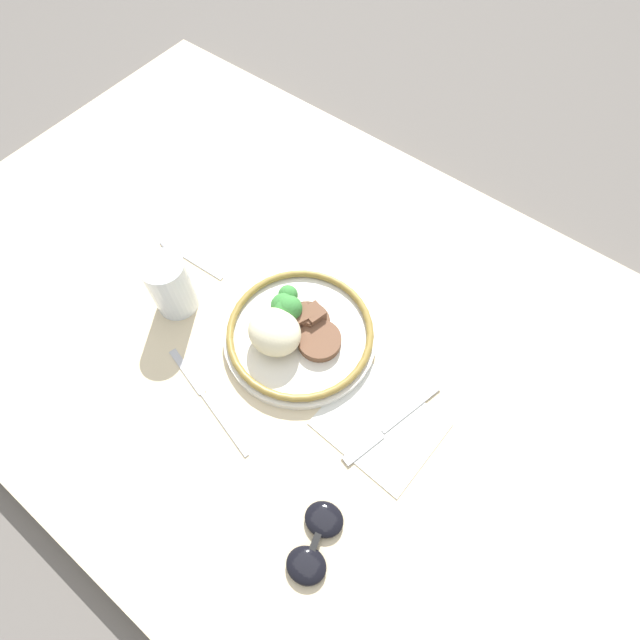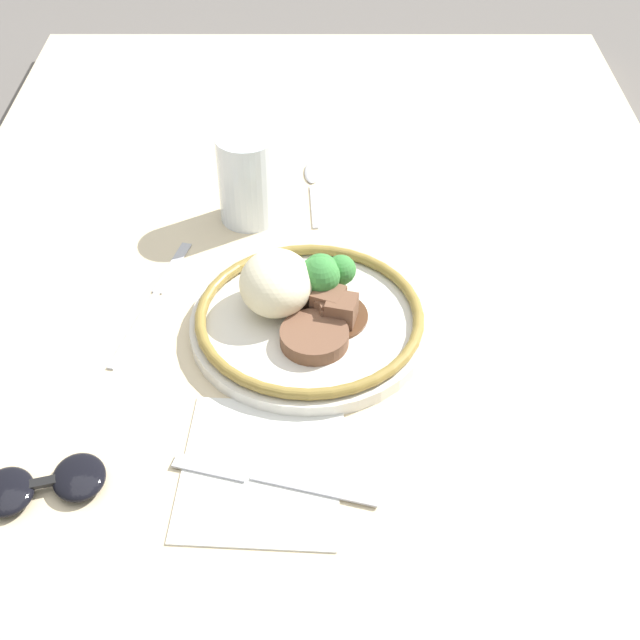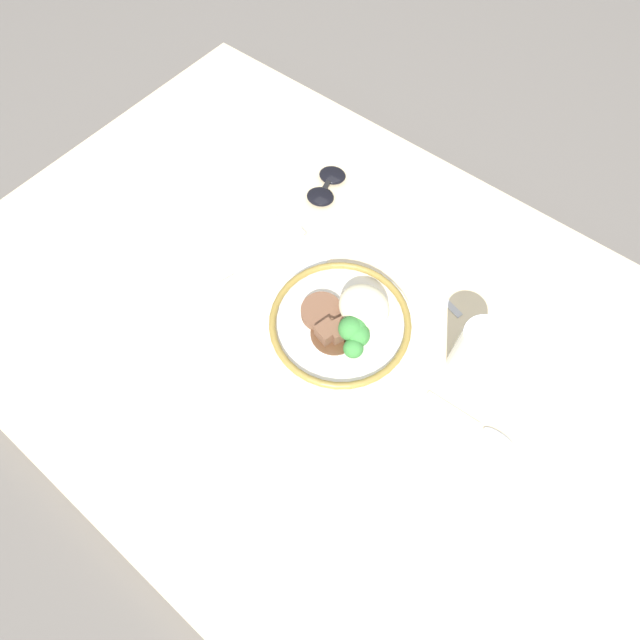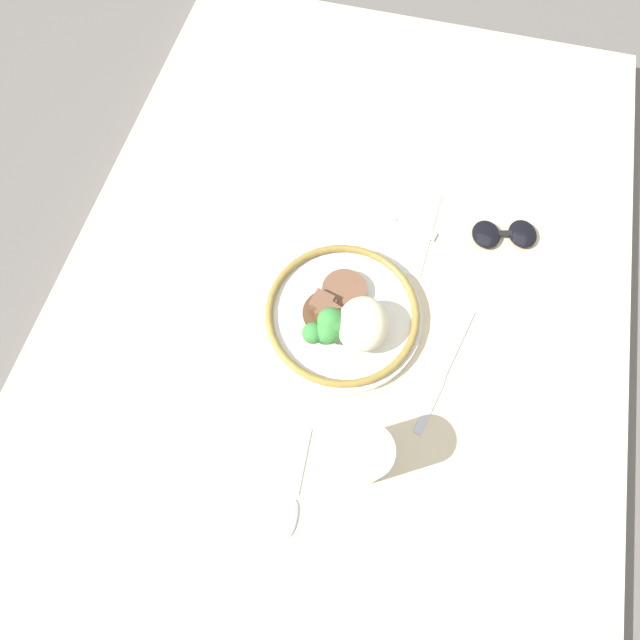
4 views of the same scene
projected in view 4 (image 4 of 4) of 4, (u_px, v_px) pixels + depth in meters
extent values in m
plane|color=#5B5651|center=(331.00, 337.00, 0.83)|extent=(8.00, 8.00, 0.00)
cube|color=beige|center=(331.00, 333.00, 0.81)|extent=(1.45, 0.92, 0.04)
cube|color=silver|center=(390.00, 224.00, 0.86)|extent=(0.18, 0.15, 0.00)
cylinder|color=silver|center=(342.00, 316.00, 0.79)|extent=(0.25, 0.25, 0.01)
torus|color=olive|center=(342.00, 312.00, 0.78)|extent=(0.24, 0.24, 0.01)
ellipsoid|color=beige|center=(363.00, 324.00, 0.74)|extent=(0.09, 0.08, 0.06)
cylinder|color=brown|center=(344.00, 291.00, 0.79)|extent=(0.07, 0.07, 0.02)
cylinder|color=#51331E|center=(328.00, 313.00, 0.78)|extent=(0.08, 0.08, 0.00)
cube|color=brown|center=(322.00, 304.00, 0.77)|extent=(0.04, 0.04, 0.03)
cube|color=brown|center=(328.00, 314.00, 0.77)|extent=(0.04, 0.04, 0.03)
cube|color=brown|center=(330.00, 308.00, 0.78)|extent=(0.03, 0.03, 0.02)
cube|color=brown|center=(328.00, 310.00, 0.77)|extent=(0.03, 0.03, 0.03)
cube|color=brown|center=(336.00, 323.00, 0.76)|extent=(0.03, 0.03, 0.03)
cube|color=brown|center=(328.00, 310.00, 0.77)|extent=(0.03, 0.03, 0.03)
cylinder|color=#669E51|center=(331.00, 337.00, 0.76)|extent=(0.01, 0.01, 0.01)
sphere|color=#387F38|center=(331.00, 331.00, 0.74)|extent=(0.04, 0.04, 0.04)
cylinder|color=#669E51|center=(330.00, 327.00, 0.76)|extent=(0.01, 0.01, 0.02)
sphere|color=#387F38|center=(330.00, 321.00, 0.74)|extent=(0.04, 0.04, 0.04)
cylinder|color=#669E51|center=(313.00, 337.00, 0.76)|extent=(0.01, 0.01, 0.01)
sphere|color=#387F38|center=(313.00, 333.00, 0.74)|extent=(0.03, 0.03, 0.03)
cylinder|color=#669E51|center=(334.00, 330.00, 0.76)|extent=(0.01, 0.01, 0.02)
sphere|color=#387F38|center=(334.00, 325.00, 0.74)|extent=(0.04, 0.04, 0.04)
cylinder|color=yellow|center=(362.00, 457.00, 0.68)|extent=(0.06, 0.06, 0.07)
cylinder|color=silver|center=(364.00, 456.00, 0.66)|extent=(0.07, 0.07, 0.11)
cube|color=#ADADB2|center=(366.00, 206.00, 0.87)|extent=(0.04, 0.11, 0.00)
cube|color=#ADADB2|center=(417.00, 229.00, 0.85)|extent=(0.03, 0.07, 0.00)
cube|color=#ADADB2|center=(458.00, 345.00, 0.78)|extent=(0.13, 0.04, 0.00)
cube|color=#ADADB2|center=(430.00, 405.00, 0.74)|extent=(0.09, 0.04, 0.00)
cube|color=#ADADB2|center=(303.00, 461.00, 0.71)|extent=(0.09, 0.01, 0.00)
ellipsoid|color=#ADADB2|center=(291.00, 519.00, 0.68)|extent=(0.05, 0.02, 0.01)
ellipsoid|color=black|center=(486.00, 234.00, 0.84)|extent=(0.07, 0.06, 0.02)
ellipsoid|color=black|center=(523.00, 234.00, 0.85)|extent=(0.07, 0.06, 0.02)
cube|color=black|center=(505.00, 233.00, 0.84)|extent=(0.02, 0.03, 0.00)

